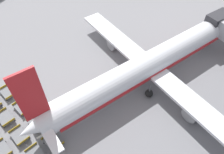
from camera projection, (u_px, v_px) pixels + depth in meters
name	position (u px, v px, depth m)	size (l,w,h in m)	color
ground_plane	(106.00, 41.00, 41.93)	(500.00, 500.00, 0.00)	gray
airplane	(155.00, 61.00, 33.72)	(34.47, 43.89, 12.45)	silver
baggage_dolly_row_near_col_c	(2.00, 150.00, 27.17)	(3.33, 2.01, 0.92)	slate
baggage_dolly_row_mid_a_col_b	(5.00, 118.00, 30.23)	(3.34, 2.03, 0.92)	slate
baggage_dolly_row_mid_a_col_c	(20.00, 136.00, 28.46)	(3.33, 2.02, 0.92)	slate
baggage_dolly_row_mid_b_col_a	(8.00, 92.00, 33.17)	(3.33, 2.01, 0.92)	slate
baggage_dolly_row_mid_b_col_b	(23.00, 107.00, 31.37)	(3.36, 2.12, 0.92)	slate
baggage_dolly_row_mid_b_col_c	(37.00, 123.00, 29.69)	(3.35, 2.09, 0.92)	slate
baggage_dolly_row_mid_b_col_d	(53.00, 142.00, 27.90)	(3.37, 2.18, 0.92)	slate
stand_guidance_stripe	(104.00, 100.00, 32.82)	(1.34, 21.32, 0.01)	white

